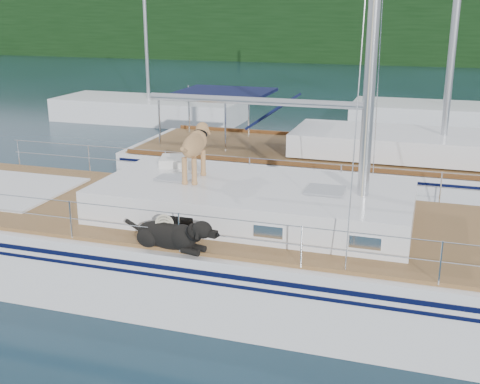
% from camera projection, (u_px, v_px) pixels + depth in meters
% --- Properties ---
extents(ground, '(120.00, 120.00, 0.00)m').
position_uv_depth(ground, '(210.00, 278.00, 10.77)').
color(ground, black).
rests_on(ground, ground).
extents(tree_line, '(90.00, 3.00, 6.00)m').
position_uv_depth(tree_line, '(395.00, 28.00, 50.87)').
color(tree_line, black).
rests_on(tree_line, ground).
extents(shore_bank, '(92.00, 1.00, 1.20)m').
position_uv_depth(shore_bank, '(394.00, 56.00, 52.67)').
color(shore_bank, '#595147').
rests_on(shore_bank, ground).
extents(main_sailboat, '(12.00, 3.92, 14.01)m').
position_uv_depth(main_sailboat, '(214.00, 243.00, 10.54)').
color(main_sailboat, white).
rests_on(main_sailboat, ground).
extents(neighbor_sailboat, '(11.00, 3.50, 13.30)m').
position_uv_depth(neighbor_sailboat, '(346.00, 172.00, 15.38)').
color(neighbor_sailboat, white).
rests_on(neighbor_sailboat, ground).
extents(bg_boat_west, '(8.00, 3.00, 11.65)m').
position_uv_depth(bg_boat_west, '(149.00, 110.00, 25.72)').
color(bg_boat_west, white).
rests_on(bg_boat_west, ground).
extents(bg_boat_center, '(7.20, 3.00, 11.65)m').
position_uv_depth(bg_boat_center, '(443.00, 117.00, 24.05)').
color(bg_boat_center, white).
rests_on(bg_boat_center, ground).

